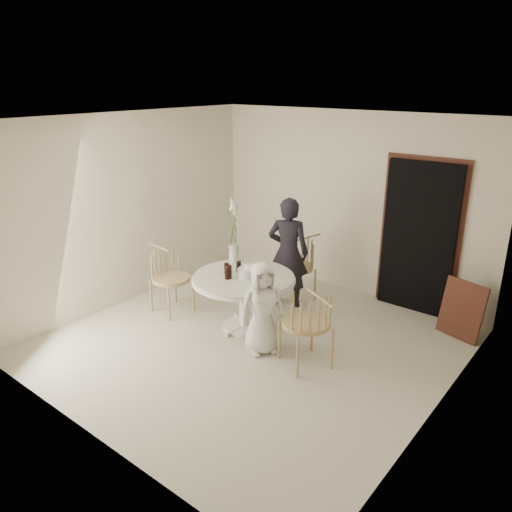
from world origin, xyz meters
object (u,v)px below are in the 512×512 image
Objects in this scene: chair_left at (165,270)px; boy at (262,308)px; chair_right at (312,320)px; chair_far at (301,259)px; table at (244,284)px; birthday_cake at (247,273)px; girl at (288,253)px; flower_vase at (234,239)px.

chair_left is 1.79m from boy.
chair_left is (-2.47, 0.06, -0.03)m from chair_right.
chair_left is (-1.26, -1.52, -0.01)m from chair_far.
table is 1.27m from chair_right.
boy is (0.53, -1.61, -0.04)m from chair_far.
birthday_cake is at bearing -73.35° from chair_left.
chair_left reaches higher than birthday_cake.
chair_right is at bearing -14.44° from birthday_cake.
chair_left is 0.58× the size of girl.
table is 5.65× the size of birthday_cake.
table is 1.17× the size of boy.
boy is 4.83× the size of birthday_cake.
flower_vase is (-1.00, 0.65, 0.49)m from boy.
chair_right is at bearing -85.58° from chair_left.
flower_vase is (-0.47, -0.63, 0.27)m from girl.
flower_vase is at bearing 30.25° from girl.
birthday_cake is at bearing -77.49° from chair_far.
table is 0.84× the size of girl.
boy is (0.53, -1.28, -0.23)m from girl.
chair_right reaches higher than table.
chair_far is 1.29m from birthday_cake.
birthday_cake is (-0.51, 0.33, 0.22)m from boy.
chair_right is 4.09× the size of birthday_cake.
girl is 0.83m from flower_vase.
chair_far is 0.38m from girl.
table is at bearing -73.13° from chair_left.
boy is at bearing -86.92° from chair_left.
chair_left is at bearing -144.49° from flower_vase.
chair_far is at bearing -33.81° from chair_left.
chair_left is at bearing -169.23° from birthday_cake.
chair_far reaches higher than birthday_cake.
table is 1.25m from chair_left.
girl is at bearing 56.13° from boy.
birthday_cake is (0.01, -1.28, 0.18)m from chair_far.
table is at bearing -175.13° from birthday_cake.
chair_left is at bearing -64.44° from chair_right.
chair_left reaches higher than table.
boy is at bearing -32.91° from flower_vase.
chair_right is 1.24m from birthday_cake.
boy reaches higher than chair_right.
girl is 0.95m from birthday_cake.
chair_right reaches higher than birthday_cake.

